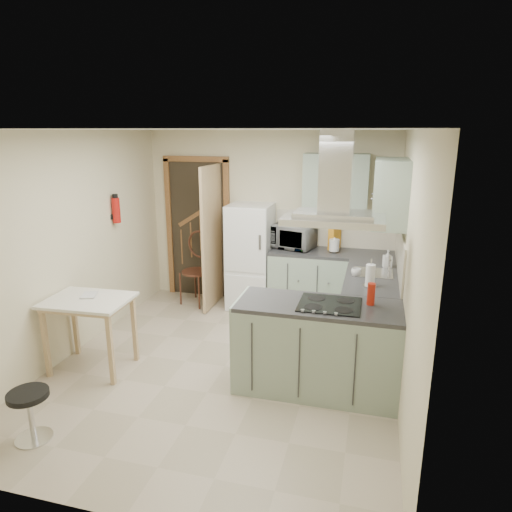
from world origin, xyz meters
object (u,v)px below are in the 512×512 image
(drop_leaf_table, at_px, (91,334))
(bentwood_chair, at_px, (196,272))
(peninsula, at_px, (318,347))
(fridge, at_px, (250,257))
(extractor_hood, at_px, (334,220))
(stool, at_px, (31,415))
(microwave, at_px, (293,237))

(drop_leaf_table, relative_size, bentwood_chair, 0.87)
(drop_leaf_table, distance_m, bentwood_chair, 2.12)
(peninsula, relative_size, drop_leaf_table, 1.82)
(peninsula, xyz_separation_m, bentwood_chair, (-2.02, 1.89, 0.04))
(fridge, distance_m, peninsula, 2.35)
(extractor_hood, bearing_deg, fridge, 123.79)
(peninsula, relative_size, stool, 3.52)
(bentwood_chair, xyz_separation_m, microwave, (1.39, 0.17, 0.57))
(fridge, distance_m, drop_leaf_table, 2.50)
(fridge, relative_size, peninsula, 0.97)
(extractor_hood, xyz_separation_m, bentwood_chair, (-2.12, 1.89, -1.23))
(drop_leaf_table, bearing_deg, microwave, 49.53)
(stool, bearing_deg, peninsula, 32.22)
(fridge, distance_m, extractor_hood, 2.57)
(microwave, bearing_deg, drop_leaf_table, -112.03)
(stool, bearing_deg, bentwood_chair, 87.20)
(extractor_hood, height_order, drop_leaf_table, extractor_hood)
(extractor_hood, bearing_deg, stool, -148.93)
(drop_leaf_table, bearing_deg, stool, -83.20)
(peninsula, xyz_separation_m, microwave, (-0.63, 2.05, 0.61))
(peninsula, distance_m, drop_leaf_table, 2.39)
(microwave, bearing_deg, peninsula, -57.19)
(drop_leaf_table, xyz_separation_m, bentwood_chair, (0.36, 2.09, 0.09))
(extractor_hood, relative_size, microwave, 1.55)
(peninsula, bearing_deg, extractor_hood, 0.00)
(peninsula, xyz_separation_m, drop_leaf_table, (-2.38, -0.21, -0.05))
(extractor_hood, height_order, stool, extractor_hood)
(peninsula, bearing_deg, drop_leaf_table, -175.02)
(drop_leaf_table, relative_size, stool, 1.93)
(fridge, distance_m, microwave, 0.67)
(peninsula, height_order, stool, peninsula)
(drop_leaf_table, bearing_deg, fridge, 59.40)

